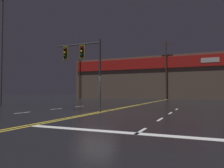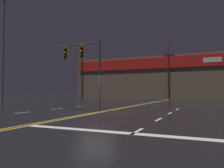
% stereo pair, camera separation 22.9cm
% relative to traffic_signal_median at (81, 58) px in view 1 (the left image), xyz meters
% --- Properties ---
extents(ground_plane, '(200.00, 200.00, 0.00)m').
position_rel_traffic_signal_median_xyz_m(ground_plane, '(1.62, -0.85, -3.87)').
color(ground_plane, black).
extents(road_markings, '(13.45, 60.00, 0.01)m').
position_rel_traffic_signal_median_xyz_m(road_markings, '(2.44, -1.91, -3.86)').
color(road_markings, gold).
rests_on(road_markings, ground).
extents(traffic_signal_median, '(3.65, 0.36, 5.11)m').
position_rel_traffic_signal_median_xyz_m(traffic_signal_median, '(0.00, 0.00, 0.00)').
color(traffic_signal_median, '#38383D').
rests_on(traffic_signal_median, ground).
extents(streetlight_near_left, '(0.56, 0.56, 11.43)m').
position_rel_traffic_signal_median_xyz_m(streetlight_near_left, '(-9.94, 1.55, 3.24)').
color(streetlight_near_left, '#59595E').
rests_on(streetlight_near_left, ground).
extents(building_backdrop, '(43.83, 10.23, 9.04)m').
position_rel_traffic_signal_median_xyz_m(building_backdrop, '(1.62, 36.38, 0.67)').
color(building_backdrop, brown).
rests_on(building_backdrop, ground).
extents(utility_pole_row, '(45.34, 0.26, 12.20)m').
position_rel_traffic_signal_median_xyz_m(utility_pole_row, '(0.74, 30.95, 2.03)').
color(utility_pole_row, '#4C3828').
rests_on(utility_pole_row, ground).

